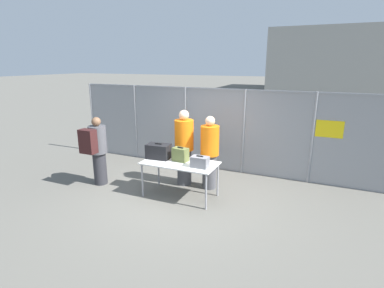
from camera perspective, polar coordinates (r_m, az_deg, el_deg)
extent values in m
plane|color=#605E56|center=(6.69, -2.28, -10.09)|extent=(120.00, 120.00, 0.00)
cylinder|color=gray|center=(10.31, -18.37, 4.70)|extent=(0.07, 0.07, 2.22)
cylinder|color=gray|center=(9.28, -10.65, 4.11)|extent=(0.07, 0.07, 2.22)
cylinder|color=gray|center=(8.46, -1.25, 3.30)|extent=(0.07, 0.07, 2.22)
cylinder|color=gray|center=(7.91, 9.78, 2.23)|extent=(0.07, 0.07, 2.22)
cylinder|color=gray|center=(7.69, 21.92, 0.96)|extent=(0.07, 0.07, 2.22)
cube|color=gray|center=(8.15, 4.08, 2.79)|extent=(8.36, 0.01, 2.22)
cube|color=gray|center=(7.98, 4.23, 10.40)|extent=(8.36, 0.04, 0.04)
cube|color=yellow|center=(7.62, 24.72, 2.60)|extent=(0.60, 0.01, 0.40)
cube|color=silver|center=(6.46, -2.31, -3.63)|extent=(1.61, 0.82, 0.02)
cylinder|color=#99999E|center=(6.67, -9.43, -6.83)|extent=(0.04, 0.04, 0.76)
cylinder|color=#99999E|center=(6.03, 2.69, -9.10)|extent=(0.04, 0.04, 0.76)
cylinder|color=#99999E|center=(7.22, -6.38, -4.96)|extent=(0.04, 0.04, 0.76)
cylinder|color=#99999E|center=(6.64, 4.92, -6.79)|extent=(0.04, 0.04, 0.76)
cube|color=black|center=(6.73, -6.39, -1.38)|extent=(0.54, 0.38, 0.33)
cube|color=black|center=(6.68, -6.44, 0.05)|extent=(0.16, 0.04, 0.02)
cube|color=#566033|center=(6.51, -2.22, -2.02)|extent=(0.36, 0.25, 0.29)
cube|color=black|center=(6.46, -2.24, -0.68)|extent=(0.14, 0.04, 0.02)
cube|color=slate|center=(6.14, 1.49, -3.42)|extent=(0.36, 0.23, 0.22)
cube|color=black|center=(6.11, 1.50, -2.32)|extent=(0.14, 0.03, 0.02)
cylinder|color=#2D2D33|center=(7.60, -17.10, -4.45)|extent=(0.31, 0.31, 0.78)
cylinder|color=#4C4C51|center=(7.39, -17.54, 0.80)|extent=(0.41, 0.41, 0.65)
sphere|color=brown|center=(7.30, -17.81, 4.08)|extent=(0.21, 0.21, 0.21)
cube|color=#381919|center=(7.16, -19.21, 0.47)|extent=(0.37, 0.22, 0.55)
cylinder|color=#4C4C51|center=(7.25, -1.47, -4.36)|extent=(0.34, 0.34, 0.86)
cylinder|color=orange|center=(7.02, -1.52, 1.72)|extent=(0.45, 0.45, 0.72)
sphere|color=beige|center=(6.93, -1.54, 5.55)|extent=(0.23, 0.23, 0.23)
cylinder|color=#4C4C51|center=(7.03, 3.32, -5.22)|extent=(0.32, 0.32, 0.81)
cylinder|color=orange|center=(6.81, 3.42, 0.67)|extent=(0.42, 0.42, 0.68)
sphere|color=beige|center=(6.71, 3.48, 4.39)|extent=(0.22, 0.22, 0.22)
cube|color=white|center=(9.36, 10.55, -0.11)|extent=(2.61, 1.25, 0.50)
sphere|color=black|center=(8.87, 6.59, -1.57)|extent=(0.62, 0.62, 0.62)
sphere|color=black|center=(10.14, 8.95, 0.50)|extent=(0.62, 0.62, 0.62)
cylinder|color=#59595B|center=(9.95, 0.61, -0.14)|extent=(0.91, 0.06, 0.06)
cube|color=#999993|center=(36.01, 26.49, 14.14)|extent=(13.84, 8.71, 6.23)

